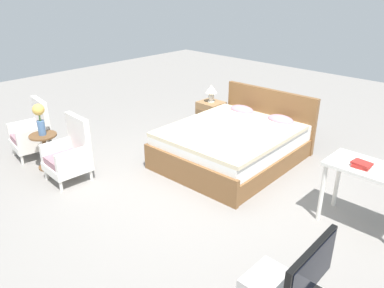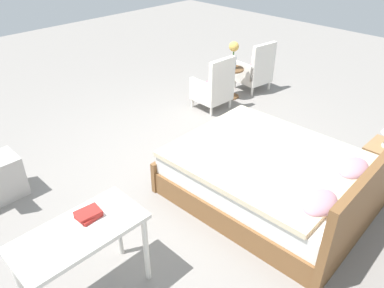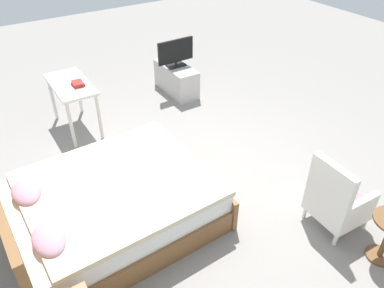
{
  "view_description": "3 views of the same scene",
  "coord_description": "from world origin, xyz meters",
  "px_view_note": "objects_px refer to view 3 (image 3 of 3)",
  "views": [
    {
      "loc": [
        3.06,
        -3.15,
        2.66
      ],
      "look_at": [
        0.09,
        -0.06,
        0.77
      ],
      "focal_mm": 35.0,
      "sensor_mm": 36.0,
      "label": 1
    },
    {
      "loc": [
        2.89,
        2.96,
        2.87
      ],
      "look_at": [
        0.25,
        0.33,
        0.57
      ],
      "focal_mm": 35.0,
      "sensor_mm": 36.0,
      "label": 2
    },
    {
      "loc": [
        -3.15,
        2.01,
        3.22
      ],
      "look_at": [
        -0.04,
        0.02,
        0.6
      ],
      "focal_mm": 35.0,
      "sensor_mm": 36.0,
      "label": 3
    }
  ],
  "objects_px": {
    "book_stack": "(78,84)",
    "vanity_desk": "(72,90)",
    "armchair_by_window_right": "(336,200)",
    "tv_stand": "(176,79)",
    "bed": "(109,206)",
    "tv_flatscreen": "(176,53)"
  },
  "relations": [
    {
      "from": "book_stack",
      "to": "vanity_desk",
      "type": "bearing_deg",
      "value": 28.09
    },
    {
      "from": "armchair_by_window_right",
      "to": "tv_stand",
      "type": "height_order",
      "value": "armchair_by_window_right"
    },
    {
      "from": "armchair_by_window_right",
      "to": "vanity_desk",
      "type": "bearing_deg",
      "value": 26.26
    },
    {
      "from": "bed",
      "to": "tv_stand",
      "type": "bearing_deg",
      "value": -43.32
    },
    {
      "from": "vanity_desk",
      "to": "book_stack",
      "type": "bearing_deg",
      "value": -151.91
    },
    {
      "from": "vanity_desk",
      "to": "tv_flatscreen",
      "type": "bearing_deg",
      "value": -83.21
    },
    {
      "from": "bed",
      "to": "armchair_by_window_right",
      "type": "height_order",
      "value": "bed"
    },
    {
      "from": "armchair_by_window_right",
      "to": "book_stack",
      "type": "xyz_separation_m",
      "value": [
        3.38,
        1.66,
        0.43
      ]
    },
    {
      "from": "armchair_by_window_right",
      "to": "vanity_desk",
      "type": "distance_m",
      "value": 3.94
    },
    {
      "from": "tv_stand",
      "to": "book_stack",
      "type": "relative_size",
      "value": 4.6
    },
    {
      "from": "tv_stand",
      "to": "tv_flatscreen",
      "type": "bearing_deg",
      "value": 1.12
    },
    {
      "from": "armchair_by_window_right",
      "to": "book_stack",
      "type": "distance_m",
      "value": 3.79
    },
    {
      "from": "tv_flatscreen",
      "to": "book_stack",
      "type": "distance_m",
      "value": 1.89
    },
    {
      "from": "tv_flatscreen",
      "to": "bed",
      "type": "bearing_deg",
      "value": 136.71
    },
    {
      "from": "tv_stand",
      "to": "tv_flatscreen",
      "type": "relative_size",
      "value": 1.4
    },
    {
      "from": "vanity_desk",
      "to": "tv_stand",
      "type": "bearing_deg",
      "value": -83.27
    },
    {
      "from": "armchair_by_window_right",
      "to": "vanity_desk",
      "type": "relative_size",
      "value": 0.88
    },
    {
      "from": "tv_stand",
      "to": "bed",
      "type": "bearing_deg",
      "value": 136.68
    },
    {
      "from": "bed",
      "to": "book_stack",
      "type": "relative_size",
      "value": 10.66
    },
    {
      "from": "tv_flatscreen",
      "to": "book_stack",
      "type": "bearing_deg",
      "value": 101.27
    },
    {
      "from": "armchair_by_window_right",
      "to": "book_stack",
      "type": "relative_size",
      "value": 4.41
    },
    {
      "from": "armchair_by_window_right",
      "to": "book_stack",
      "type": "height_order",
      "value": "armchair_by_window_right"
    }
  ]
}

